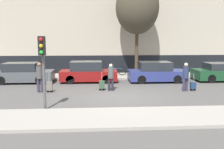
{
  "coord_description": "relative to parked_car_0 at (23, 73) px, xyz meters",
  "views": [
    {
      "loc": [
        -1.26,
        -13.07,
        3.12
      ],
      "look_at": [
        -0.26,
        1.8,
        0.95
      ],
      "focal_mm": 40.0,
      "sensor_mm": 36.0,
      "label": 1
    }
  ],
  "objects": [
    {
      "name": "ground_plane",
      "position": [
        6.36,
        -4.71,
        -0.66
      ],
      "size": [
        80.0,
        80.0,
        0.0
      ],
      "primitive_type": "plane",
      "color": "#565451"
    },
    {
      "name": "sidewalk_near",
      "position": [
        6.36,
        -8.46,
        -0.6
      ],
      "size": [
        28.0,
        2.5,
        0.12
      ],
      "color": "#A39E93",
      "rests_on": "ground_plane"
    },
    {
      "name": "sidewalk_far",
      "position": [
        6.36,
        2.29,
        -0.6
      ],
      "size": [
        28.0,
        3.0,
        0.12
      ],
      "color": "#A39E93",
      "rests_on": "ground_plane"
    },
    {
      "name": "building_facade",
      "position": [
        6.36,
        6.14,
        6.0
      ],
      "size": [
        28.0,
        3.36,
        13.34
      ],
      "color": "#B7AD99",
      "rests_on": "ground_plane"
    },
    {
      "name": "parked_car_0",
      "position": [
        0.0,
        0.0,
        0.0
      ],
      "size": [
        4.1,
        1.78,
        1.42
      ],
      "color": "#4C5156",
      "rests_on": "ground_plane"
    },
    {
      "name": "parked_car_1",
      "position": [
        4.56,
        -0.01,
        0.02
      ],
      "size": [
        4.01,
        1.7,
        1.49
      ],
      "color": "maroon",
      "rests_on": "ground_plane"
    },
    {
      "name": "parked_car_2",
      "position": [
        9.48,
        -0.25,
        0.01
      ],
      "size": [
        4.05,
        1.82,
        1.45
      ],
      "color": "navy",
      "rests_on": "ground_plane"
    },
    {
      "name": "parked_car_3",
      "position": [
        14.6,
        -0.16,
        -0.03
      ],
      "size": [
        4.52,
        1.86,
        1.33
      ],
      "color": "#194728",
      "rests_on": "ground_plane"
    },
    {
      "name": "pedestrian_left",
      "position": [
        1.88,
        -3.29,
        0.33
      ],
      "size": [
        0.35,
        0.34,
        1.75
      ],
      "rotation": [
        0.0,
        0.0,
        3.1
      ],
      "color": "#383347",
      "rests_on": "ground_plane"
    },
    {
      "name": "trolley_left",
      "position": [
        2.43,
        -3.32,
        -0.3
      ],
      "size": [
        0.34,
        0.29,
        1.15
      ],
      "color": "slate",
      "rests_on": "ground_plane"
    },
    {
      "name": "pedestrian_center",
      "position": [
        6.01,
        -3.13,
        0.25
      ],
      "size": [
        0.34,
        0.34,
        1.62
      ],
      "rotation": [
        0.0,
        0.0,
        -0.24
      ],
      "color": "#23232D",
      "rests_on": "ground_plane"
    },
    {
      "name": "trolley_center",
      "position": [
        5.48,
        -3.0,
        -0.31
      ],
      "size": [
        0.34,
        0.29,
        1.13
      ],
      "color": "#335138",
      "rests_on": "ground_plane"
    },
    {
      "name": "pedestrian_right",
      "position": [
        10.41,
        -3.57,
        0.3
      ],
      "size": [
        0.34,
        0.34,
        1.7
      ],
      "rotation": [
        0.0,
        0.0,
        3.39
      ],
      "color": "#383347",
      "rests_on": "ground_plane"
    },
    {
      "name": "trolley_right",
      "position": [
        10.95,
        -3.43,
        -0.35
      ],
      "size": [
        0.34,
        0.29,
        1.04
      ],
      "color": "navy",
      "rests_on": "ground_plane"
    },
    {
      "name": "traffic_light",
      "position": [
        2.88,
        -7.08,
        1.64
      ],
      "size": [
        0.28,
        0.47,
        3.21
      ],
      "color": "#515154",
      "rests_on": "ground_plane"
    },
    {
      "name": "parked_bicycle",
      "position": [
        6.77,
        2.31,
        -0.17
      ],
      "size": [
        1.77,
        0.06,
        0.96
      ],
      "color": "black",
      "rests_on": "sidewalk_far"
    },
    {
      "name": "bare_tree_near_crossing",
      "position": [
        8.49,
        2.49,
        4.87
      ],
      "size": [
        3.46,
        3.46,
        7.55
      ],
      "color": "#4C3826",
      "rests_on": "sidewalk_far"
    }
  ]
}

